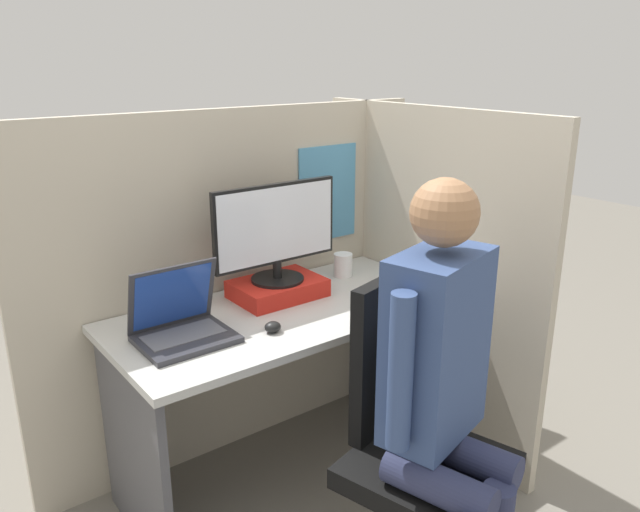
% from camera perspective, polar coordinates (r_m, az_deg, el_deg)
% --- Properties ---
extents(cubicle_panel_back, '(1.86, 0.05, 1.49)m').
position_cam_1_polar(cubicle_panel_back, '(2.71, -7.26, -2.51)').
color(cubicle_panel_back, '#B7AD99').
rests_on(cubicle_panel_back, ground).
extents(cubicle_panel_right, '(0.04, 1.28, 1.49)m').
position_cam_1_polar(cubicle_panel_right, '(2.81, 9.53, -1.89)').
color(cubicle_panel_right, '#B7AD99').
rests_on(cubicle_panel_right, ground).
extents(desk, '(1.36, 0.65, 0.75)m').
position_cam_1_polar(desk, '(2.51, -3.09, -8.91)').
color(desk, '#B7B7B2').
rests_on(desk, ground).
extents(paper_box, '(0.35, 0.25, 0.07)m').
position_cam_1_polar(paper_box, '(2.54, -3.89, -2.98)').
color(paper_box, red).
rests_on(paper_box, desk).
extents(monitor, '(0.55, 0.21, 0.40)m').
position_cam_1_polar(monitor, '(2.47, -4.04, 2.37)').
color(monitor, black).
rests_on(monitor, paper_box).
extents(laptop, '(0.32, 0.26, 0.26)m').
position_cam_1_polar(laptop, '(2.21, -12.53, -6.22)').
color(laptop, '#2D2D33').
rests_on(laptop, desk).
extents(mouse, '(0.06, 0.05, 0.04)m').
position_cam_1_polar(mouse, '(2.23, -4.35, -6.49)').
color(mouse, black).
rests_on(mouse, desk).
extents(stapler, '(0.05, 0.15, 0.05)m').
position_cam_1_polar(stapler, '(2.71, 7.64, -2.04)').
color(stapler, '#2D2D33').
rests_on(stapler, desk).
extents(carrot_toy, '(0.04, 0.15, 0.04)m').
position_cam_1_polar(carrot_toy, '(2.43, 5.98, -4.45)').
color(carrot_toy, orange).
rests_on(carrot_toy, desk).
extents(office_chair, '(0.57, 0.61, 1.01)m').
position_cam_1_polar(office_chair, '(2.14, 8.49, -15.43)').
color(office_chair, black).
rests_on(office_chair, ground).
extents(person, '(0.47, 0.49, 1.37)m').
position_cam_1_polar(person, '(1.89, 11.32, -10.82)').
color(person, '#282D4C').
rests_on(person, ground).
extents(coffee_mug, '(0.08, 0.08, 0.10)m').
position_cam_1_polar(coffee_mug, '(2.77, 2.12, -0.83)').
color(coffee_mug, white).
rests_on(coffee_mug, desk).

